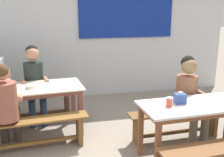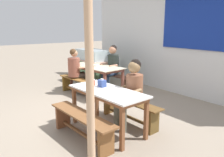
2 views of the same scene
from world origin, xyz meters
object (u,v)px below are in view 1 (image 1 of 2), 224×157
object	(u,v)px
dining_table_near	(199,110)
tissue_box	(180,98)
bench_far_back	(27,104)
soup_bowl	(30,87)
bench_near_front	(223,157)
person_center_facing	(34,79)
condiment_jar	(169,102)
bench_far_front	(29,130)
dining_table_far	(26,92)
person_left_back_turned	(6,103)
person_right_near_table	(189,94)
bench_near_back	(176,121)

from	to	relation	value
dining_table_near	tissue_box	size ratio (longest dim) A/B	10.22
bench_far_back	soup_bowl	distance (m)	0.76
bench_near_front	person_center_facing	size ratio (longest dim) A/B	1.16
condiment_jar	person_center_facing	bearing A→B (deg)	133.70
dining_table_near	bench_near_front	world-z (taller)	dining_table_near
bench_far_front	soup_bowl	size ratio (longest dim) A/B	11.75
bench_far_back	person_center_facing	bearing A→B (deg)	-16.88
dining_table_far	condiment_jar	xyz separation A→B (m)	(1.76, -1.23, 0.13)
bench_near_front	person_left_back_turned	world-z (taller)	person_left_back_turned
dining_table_near	dining_table_far	bearing A→B (deg)	150.83
dining_table_near	person_center_facing	distance (m)	2.68
dining_table_near	bench_far_front	bearing A→B (deg)	162.37
bench_far_back	bench_far_front	xyz separation A→B (m)	(0.09, -1.08, 0.00)
bench_near_front	person_right_near_table	distance (m)	1.10
person_center_facing	bench_far_back	bearing A→B (deg)	163.12
bench_near_front	person_left_back_turned	bearing A→B (deg)	152.28
dining_table_far	tissue_box	size ratio (longest dim) A/B	11.69
tissue_box	soup_bowl	world-z (taller)	tissue_box
tissue_box	bench_far_front	bearing A→B (deg)	161.96
bench_near_front	person_center_facing	xyz separation A→B (m)	(-2.09, 2.25, 0.45)
soup_bowl	bench_near_front	bearing A→B (deg)	-38.93
soup_bowl	bench_far_front	bearing A→B (deg)	-94.17
bench_far_back	person_center_facing	size ratio (longest dim) A/B	1.24
dining_table_near	soup_bowl	xyz separation A→B (m)	(-2.10, 1.18, 0.11)
bench_near_front	person_center_facing	world-z (taller)	person_center_facing
bench_near_back	dining_table_far	bearing A→B (deg)	162.58
bench_near_front	person_right_near_table	bearing A→B (deg)	84.60
condiment_jar	soup_bowl	xyz separation A→B (m)	(-1.68, 1.19, -0.03)
person_right_near_table	person_left_back_turned	bearing A→B (deg)	174.01
dining_table_near	bench_far_back	world-z (taller)	dining_table_near
condiment_jar	tissue_box	bearing A→B (deg)	23.20
tissue_box	condiment_jar	size ratio (longest dim) A/B	1.25
dining_table_far	bench_near_back	world-z (taller)	dining_table_far
person_left_back_turned	person_right_near_table	world-z (taller)	person_right_near_table
person_center_facing	bench_near_back	bearing A→B (deg)	-29.73
person_right_near_table	condiment_jar	bearing A→B (deg)	-137.89
dining_table_far	bench_far_front	world-z (taller)	dining_table_far
bench_near_back	tissue_box	bearing A→B (deg)	-114.43
bench_far_front	bench_near_front	xyz separation A→B (m)	(2.16, -1.22, 0.01)
bench_far_back	bench_near_front	bearing A→B (deg)	-45.60
dining_table_near	bench_near_back	world-z (taller)	dining_table_near
bench_near_front	soup_bowl	world-z (taller)	soup_bowl
person_left_back_turned	tissue_box	world-z (taller)	person_left_back_turned
bench_far_front	person_right_near_table	distance (m)	2.30
bench_near_front	person_left_back_turned	size ratio (longest dim) A/B	1.22
bench_far_front	bench_near_front	size ratio (longest dim) A/B	1.09
tissue_box	condiment_jar	bearing A→B (deg)	-156.80
bench_near_back	person_left_back_turned	world-z (taller)	person_left_back_turned
condiment_jar	bench_far_front	bearing A→B (deg)	157.96
bench_near_back	bench_near_front	world-z (taller)	same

